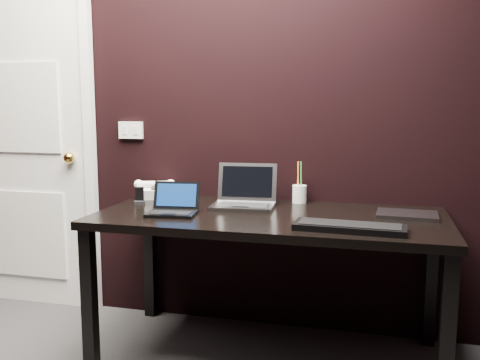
% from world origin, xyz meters
% --- Properties ---
extents(wall_back, '(4.00, 0.00, 4.00)m').
position_xyz_m(wall_back, '(0.00, 1.80, 1.30)').
color(wall_back, black).
rests_on(wall_back, ground).
extents(door, '(0.99, 0.10, 2.14)m').
position_xyz_m(door, '(-1.35, 1.78, 1.04)').
color(door, white).
rests_on(door, ground).
extents(wall_switch, '(0.15, 0.02, 0.10)m').
position_xyz_m(wall_switch, '(-0.62, 1.79, 1.12)').
color(wall_switch, silver).
rests_on(wall_switch, wall_back).
extents(desk, '(1.70, 0.80, 0.74)m').
position_xyz_m(desk, '(0.30, 1.40, 0.66)').
color(desk, black).
rests_on(desk, ground).
extents(netbook, '(0.26, 0.23, 0.15)m').
position_xyz_m(netbook, '(-0.16, 1.28, 0.77)').
color(netbook, black).
rests_on(netbook, desk).
extents(silver_laptop, '(0.34, 0.31, 0.22)m').
position_xyz_m(silver_laptop, '(0.14, 1.54, 0.78)').
color(silver_laptop, gray).
rests_on(silver_laptop, desk).
extents(ext_keyboard, '(0.48, 0.19, 0.03)m').
position_xyz_m(ext_keyboard, '(0.70, 1.15, 0.75)').
color(ext_keyboard, black).
rests_on(ext_keyboard, desk).
extents(closed_laptop, '(0.29, 0.22, 0.02)m').
position_xyz_m(closed_laptop, '(0.95, 1.50, 0.75)').
color(closed_laptop, gray).
rests_on(closed_laptop, desk).
extents(desk_phone, '(0.24, 0.23, 0.12)m').
position_xyz_m(desk_phone, '(-0.43, 1.68, 0.78)').
color(desk_phone, silver).
rests_on(desk_phone, desk).
extents(mobile_phone, '(0.06, 0.06, 0.09)m').
position_xyz_m(mobile_phone, '(-0.43, 1.48, 0.77)').
color(mobile_phone, black).
rests_on(mobile_phone, desk).
extents(pen_cup, '(0.09, 0.09, 0.23)m').
position_xyz_m(pen_cup, '(0.40, 1.74, 0.79)').
color(pen_cup, white).
rests_on(pen_cup, desk).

